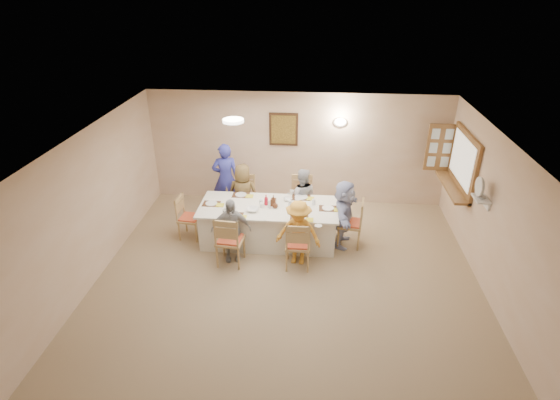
# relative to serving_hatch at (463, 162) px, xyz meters

# --- Properties ---
(ground) EXTENTS (7.00, 7.00, 0.00)m
(ground) POSITION_rel_serving_hatch_xyz_m (-3.21, -2.40, -1.50)
(ground) COLOR #977D59
(room_walls) EXTENTS (7.00, 7.00, 7.00)m
(room_walls) POSITION_rel_serving_hatch_xyz_m (-3.21, -2.40, 0.01)
(room_walls) COLOR tan
(room_walls) RESTS_ON ground
(wall_picture) EXTENTS (0.62, 0.05, 0.72)m
(wall_picture) POSITION_rel_serving_hatch_xyz_m (-3.51, 1.06, 0.20)
(wall_picture) COLOR #442A17
(wall_picture) RESTS_ON room_walls
(wall_sconce) EXTENTS (0.26, 0.09, 0.18)m
(wall_sconce) POSITION_rel_serving_hatch_xyz_m (-2.31, 1.04, 0.40)
(wall_sconce) COLOR white
(wall_sconce) RESTS_ON room_walls
(ceiling_light) EXTENTS (0.36, 0.36, 0.05)m
(ceiling_light) POSITION_rel_serving_hatch_xyz_m (-4.21, -0.90, 0.97)
(ceiling_light) COLOR white
(ceiling_light) RESTS_ON room_walls
(serving_hatch) EXTENTS (0.06, 1.50, 1.15)m
(serving_hatch) POSITION_rel_serving_hatch_xyz_m (0.00, 0.00, 0.00)
(serving_hatch) COLOR brown
(serving_hatch) RESTS_ON room_walls
(hatch_sill) EXTENTS (0.30, 1.50, 0.05)m
(hatch_sill) POSITION_rel_serving_hatch_xyz_m (-0.12, 0.00, -0.53)
(hatch_sill) COLOR brown
(hatch_sill) RESTS_ON room_walls
(shutter_door) EXTENTS (0.55, 0.04, 1.00)m
(shutter_door) POSITION_rel_serving_hatch_xyz_m (-0.26, 0.76, 0.00)
(shutter_door) COLOR brown
(shutter_door) RESTS_ON room_walls
(fan_shelf) EXTENTS (0.22, 0.36, 0.03)m
(fan_shelf) POSITION_rel_serving_hatch_xyz_m (-0.08, -1.35, -0.10)
(fan_shelf) COLOR white
(fan_shelf) RESTS_ON room_walls
(desk_fan) EXTENTS (0.30, 0.30, 0.28)m
(desk_fan) POSITION_rel_serving_hatch_xyz_m (-0.11, -1.35, 0.05)
(desk_fan) COLOR #A5A5A8
(desk_fan) RESTS_ON fan_shelf
(dining_table) EXTENTS (2.62, 1.11, 0.76)m
(dining_table) POSITION_rel_serving_hatch_xyz_m (-3.65, -0.71, -1.12)
(dining_table) COLOR white
(dining_table) RESTS_ON ground
(chair_back_left) EXTENTS (0.48, 0.48, 0.97)m
(chair_back_left) POSITION_rel_serving_hatch_xyz_m (-4.25, 0.09, -1.02)
(chair_back_left) COLOR tan
(chair_back_left) RESTS_ON ground
(chair_back_right) EXTENTS (0.50, 0.50, 1.00)m
(chair_back_right) POSITION_rel_serving_hatch_xyz_m (-3.05, 0.09, -1.00)
(chair_back_right) COLOR tan
(chair_back_right) RESTS_ON ground
(chair_front_left) EXTENTS (0.52, 0.52, 0.99)m
(chair_front_left) POSITION_rel_serving_hatch_xyz_m (-4.25, -1.51, -1.00)
(chair_front_left) COLOR tan
(chair_front_left) RESTS_ON ground
(chair_front_right) EXTENTS (0.46, 0.46, 0.95)m
(chair_front_right) POSITION_rel_serving_hatch_xyz_m (-3.05, -1.51, -1.03)
(chair_front_right) COLOR tan
(chair_front_right) RESTS_ON ground
(chair_left_end) EXTENTS (0.47, 0.47, 0.88)m
(chair_left_end) POSITION_rel_serving_hatch_xyz_m (-5.20, -0.71, -1.06)
(chair_left_end) COLOR tan
(chair_left_end) RESTS_ON ground
(chair_right_end) EXTENTS (0.52, 0.52, 0.96)m
(chair_right_end) POSITION_rel_serving_hatch_xyz_m (-2.10, -0.71, -1.02)
(chair_right_end) COLOR tan
(chair_right_end) RESTS_ON ground
(diner_back_left) EXTENTS (0.71, 0.52, 1.30)m
(diner_back_left) POSITION_rel_serving_hatch_xyz_m (-4.25, -0.03, -0.85)
(diner_back_left) COLOR brown
(diner_back_left) RESTS_ON ground
(diner_back_right) EXTENTS (0.63, 0.50, 1.25)m
(diner_back_right) POSITION_rel_serving_hatch_xyz_m (-3.05, -0.03, -0.87)
(diner_back_right) COLOR #AFB0B9
(diner_back_right) RESTS_ON ground
(diner_front_left) EXTENTS (0.82, 0.54, 1.22)m
(diner_front_left) POSITION_rel_serving_hatch_xyz_m (-4.25, -1.39, -0.89)
(diner_front_left) COLOR #A1A1A3
(diner_front_left) RESTS_ON ground
(diner_front_right) EXTENTS (0.93, 0.69, 1.23)m
(diner_front_right) POSITION_rel_serving_hatch_xyz_m (-3.05, -1.39, -0.88)
(diner_front_right) COLOR gold
(diner_front_right) RESTS_ON ground
(diner_right_end) EXTENTS (1.37, 0.81, 1.33)m
(diner_right_end) POSITION_rel_serving_hatch_xyz_m (-2.23, -0.71, -0.83)
(diner_right_end) COLOR silver
(diner_right_end) RESTS_ON ground
(caregiver) EXTENTS (0.71, 0.59, 1.56)m
(caregiver) POSITION_rel_serving_hatch_xyz_m (-4.70, 0.44, -0.72)
(caregiver) COLOR #353BAF
(caregiver) RESTS_ON ground
(placemat_fl) EXTENTS (0.35, 0.26, 0.01)m
(placemat_fl) POSITION_rel_serving_hatch_xyz_m (-4.25, -1.13, -0.74)
(placemat_fl) COLOR #472B19
(placemat_fl) RESTS_ON dining_table
(plate_fl) EXTENTS (0.22, 0.22, 0.01)m
(plate_fl) POSITION_rel_serving_hatch_xyz_m (-4.25, -1.13, -0.73)
(plate_fl) COLOR white
(plate_fl) RESTS_ON dining_table
(napkin_fl) EXTENTS (0.14, 0.14, 0.01)m
(napkin_fl) POSITION_rel_serving_hatch_xyz_m (-4.07, -1.18, -0.73)
(napkin_fl) COLOR yellow
(napkin_fl) RESTS_ON dining_table
(placemat_fr) EXTENTS (0.33, 0.24, 0.01)m
(placemat_fr) POSITION_rel_serving_hatch_xyz_m (-3.05, -1.13, -0.74)
(placemat_fr) COLOR #472B19
(placemat_fr) RESTS_ON dining_table
(plate_fr) EXTENTS (0.24, 0.24, 0.02)m
(plate_fr) POSITION_rel_serving_hatch_xyz_m (-3.05, -1.13, -0.73)
(plate_fr) COLOR white
(plate_fr) RESTS_ON dining_table
(napkin_fr) EXTENTS (0.15, 0.15, 0.01)m
(napkin_fr) POSITION_rel_serving_hatch_xyz_m (-2.87, -1.18, -0.73)
(napkin_fr) COLOR yellow
(napkin_fr) RESTS_ON dining_table
(placemat_bl) EXTENTS (0.34, 0.25, 0.01)m
(placemat_bl) POSITION_rel_serving_hatch_xyz_m (-4.25, -0.29, -0.74)
(placemat_bl) COLOR #472B19
(placemat_bl) RESTS_ON dining_table
(plate_bl) EXTENTS (0.22, 0.22, 0.01)m
(plate_bl) POSITION_rel_serving_hatch_xyz_m (-4.25, -0.29, -0.73)
(plate_bl) COLOR white
(plate_bl) RESTS_ON dining_table
(napkin_bl) EXTENTS (0.15, 0.15, 0.01)m
(napkin_bl) POSITION_rel_serving_hatch_xyz_m (-4.07, -0.34, -0.73)
(napkin_bl) COLOR yellow
(napkin_bl) RESTS_ON dining_table
(placemat_br) EXTENTS (0.37, 0.27, 0.01)m
(placemat_br) POSITION_rel_serving_hatch_xyz_m (-3.05, -0.29, -0.74)
(placemat_br) COLOR #472B19
(placemat_br) RESTS_ON dining_table
(plate_br) EXTENTS (0.25, 0.25, 0.02)m
(plate_br) POSITION_rel_serving_hatch_xyz_m (-3.05, -0.29, -0.73)
(plate_br) COLOR white
(plate_br) RESTS_ON dining_table
(napkin_br) EXTENTS (0.15, 0.15, 0.01)m
(napkin_br) POSITION_rel_serving_hatch_xyz_m (-2.87, -0.34, -0.73)
(napkin_br) COLOR yellow
(napkin_br) RESTS_ON dining_table
(placemat_le) EXTENTS (0.33, 0.24, 0.01)m
(placemat_le) POSITION_rel_serving_hatch_xyz_m (-4.75, -0.71, -0.74)
(placemat_le) COLOR #472B19
(placemat_le) RESTS_ON dining_table
(plate_le) EXTENTS (0.22, 0.22, 0.01)m
(plate_le) POSITION_rel_serving_hatch_xyz_m (-4.75, -0.71, -0.73)
(plate_le) COLOR white
(plate_le) RESTS_ON dining_table
(napkin_le) EXTENTS (0.14, 0.14, 0.01)m
(napkin_le) POSITION_rel_serving_hatch_xyz_m (-4.57, -0.76, -0.73)
(napkin_le) COLOR yellow
(napkin_le) RESTS_ON dining_table
(placemat_re) EXTENTS (0.33, 0.25, 0.01)m
(placemat_re) POSITION_rel_serving_hatch_xyz_m (-2.53, -0.71, -0.74)
(placemat_re) COLOR #472B19
(placemat_re) RESTS_ON dining_table
(plate_re) EXTENTS (0.22, 0.22, 0.01)m
(plate_re) POSITION_rel_serving_hatch_xyz_m (-2.53, -0.71, -0.73)
(plate_re) COLOR white
(plate_re) RESTS_ON dining_table
(napkin_re) EXTENTS (0.14, 0.14, 0.01)m
(napkin_re) POSITION_rel_serving_hatch_xyz_m (-2.35, -0.76, -0.73)
(napkin_re) COLOR yellow
(napkin_re) RESTS_ON dining_table
(teacup_a) EXTENTS (0.17, 0.17, 0.08)m
(teacup_a) POSITION_rel_serving_hatch_xyz_m (-4.41, -1.05, -0.70)
(teacup_a) COLOR white
(teacup_a) RESTS_ON dining_table
(teacup_b) EXTENTS (0.12, 0.12, 0.09)m
(teacup_b) POSITION_rel_serving_hatch_xyz_m (-3.24, -0.17, -0.70)
(teacup_b) COLOR white
(teacup_b) RESTS_ON dining_table
(bowl_a) EXTENTS (0.26, 0.26, 0.06)m
(bowl_a) POSITION_rel_serving_hatch_xyz_m (-3.92, -0.93, -0.71)
(bowl_a) COLOR white
(bowl_a) RESTS_ON dining_table
(bowl_b) EXTENTS (0.24, 0.24, 0.05)m
(bowl_b) POSITION_rel_serving_hatch_xyz_m (-3.30, -0.45, -0.71)
(bowl_b) COLOR white
(bowl_b) RESTS_ON dining_table
(condiment_ketchup) EXTENTS (0.13, 0.13, 0.21)m
(condiment_ketchup) POSITION_rel_serving_hatch_xyz_m (-3.70, -0.66, -0.64)
(condiment_ketchup) COLOR red
(condiment_ketchup) RESTS_ON dining_table
(condiment_brown) EXTENTS (0.11, 0.12, 0.21)m
(condiment_brown) POSITION_rel_serving_hatch_xyz_m (-3.56, -0.68, -0.63)
(condiment_brown) COLOR #512915
(condiment_brown) RESTS_ON dining_table
(condiment_malt) EXTENTS (0.16, 0.16, 0.13)m
(condiment_malt) POSITION_rel_serving_hatch_xyz_m (-3.52, -0.77, -0.67)
(condiment_malt) COLOR #512915
(condiment_malt) RESTS_ON dining_table
(drinking_glass) EXTENTS (0.06, 0.06, 0.10)m
(drinking_glass) POSITION_rel_serving_hatch_xyz_m (-3.80, -0.66, -0.68)
(drinking_glass) COLOR silver
(drinking_glass) RESTS_ON dining_table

